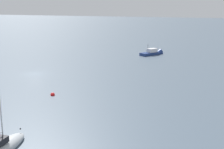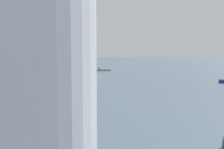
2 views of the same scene
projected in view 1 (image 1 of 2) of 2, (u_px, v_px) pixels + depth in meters
ground_plane at (35, 74)px, 60.53m from camera, size 500.00×500.00×0.00m
sailboat_grey_mid at (0, 149)px, 28.75m from camera, size 7.52×2.40×9.90m
motorboat_navy_far at (153, 53)px, 83.03m from camera, size 6.94×5.46×3.86m
mooring_buoy_near at (53, 95)px, 46.51m from camera, size 0.65×0.65×0.65m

